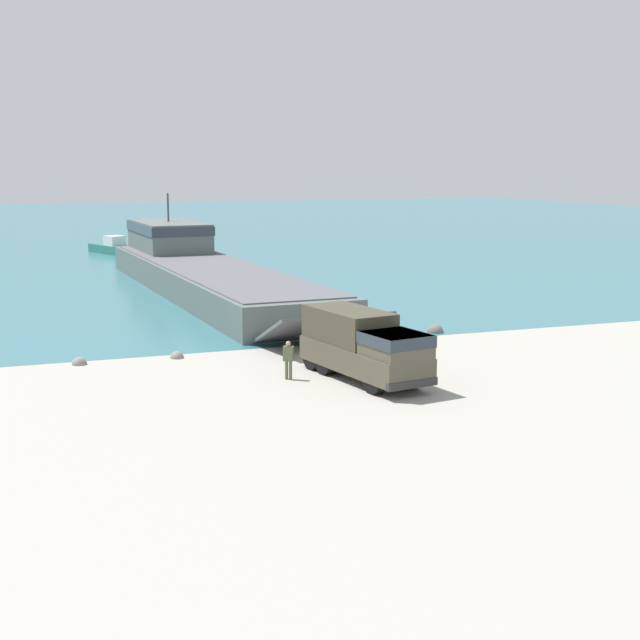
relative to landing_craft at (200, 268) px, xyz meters
The scene contains 9 objects.
ground_plane 27.64m from the landing_craft, 88.55° to the right, with size 240.00×240.00×0.00m, color #9E998E.
water_surface 67.24m from the landing_craft, 89.41° to the left, with size 240.00×180.00×0.01m, color #336B75.
landing_craft is the anchor object (origin of this frame).
military_truck 30.73m from the landing_craft, 89.40° to the right, with size 3.60×7.61×2.94m.
soldier_on_ramp 29.71m from the landing_craft, 95.26° to the right, with size 0.50×0.45×1.70m.
moored_boat_a 30.09m from the landing_craft, 95.09° to the left, with size 4.51×6.93×1.88m.
shoreline_rock_a 24.50m from the landing_craft, 105.28° to the right, with size 0.67×0.67×0.67m, color gray.
shoreline_rock_b 23.51m from the landing_craft, 69.03° to the right, with size 0.94×0.94×0.94m, color #66605B.
shoreline_rock_c 25.92m from the landing_craft, 115.20° to the right, with size 0.71×0.71×0.71m, color gray.
Camera 1 is at (-15.13, -37.90, 9.22)m, focal length 50.00 mm.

